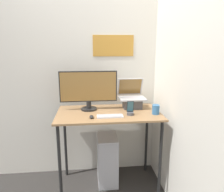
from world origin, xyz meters
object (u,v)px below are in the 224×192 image
object	(u,v)px
cell_phone	(130,111)
computer_tower	(107,159)
monitor	(88,90)
keyboard	(110,116)
laptop	(132,100)
mouse	(92,117)

from	to	relation	value
cell_phone	computer_tower	size ratio (longest dim) A/B	0.26
monitor	keyboard	size ratio (longest dim) A/B	2.40
monitor	cell_phone	distance (m)	0.52
cell_phone	laptop	bearing A→B (deg)	75.61
mouse	cell_phone	size ratio (longest dim) A/B	0.45
laptop	cell_phone	distance (m)	0.29
computer_tower	cell_phone	bearing A→B (deg)	-42.91
laptop	cell_phone	size ratio (longest dim) A/B	2.22
monitor	mouse	size ratio (longest dim) A/B	9.52
keyboard	cell_phone	world-z (taller)	cell_phone
monitor	cell_phone	bearing A→B (deg)	-28.96
computer_tower	laptop	bearing A→B (deg)	11.78
mouse	computer_tower	bearing A→B (deg)	57.26
monitor	mouse	world-z (taller)	monitor
mouse	computer_tower	xyz separation A→B (m)	(0.18, 0.28, -0.63)
laptop	computer_tower	distance (m)	0.77
keyboard	computer_tower	size ratio (longest dim) A/B	0.46
monitor	computer_tower	world-z (taller)	monitor
mouse	cell_phone	distance (m)	0.41
keyboard	computer_tower	xyz separation A→B (m)	(-0.01, 0.25, -0.62)
mouse	cell_phone	world-z (taller)	cell_phone
computer_tower	monitor	bearing A→B (deg)	172.49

